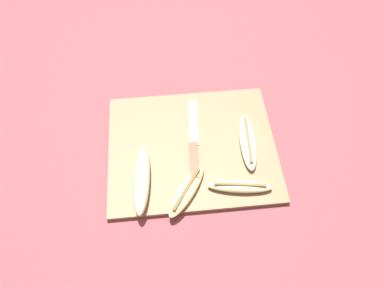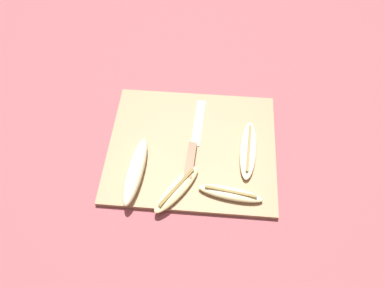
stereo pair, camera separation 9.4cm
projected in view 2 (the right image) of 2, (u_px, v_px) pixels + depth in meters
The scene contains 7 objects.
ground_plane at pixel (192, 149), 0.96m from camera, with size 4.00×4.00×0.00m, color #93474C.
cutting_board at pixel (192, 147), 0.95m from camera, with size 0.42×0.35×0.01m.
knife at pixel (194, 153), 0.93m from camera, with size 0.03×0.25×0.02m.
banana_pale_long at pixel (248, 150), 0.93m from camera, with size 0.05×0.17×0.02m.
banana_bright_far at pixel (135, 171), 0.89m from camera, with size 0.05×0.19×0.04m.
banana_spotted_left at pixel (177, 189), 0.87m from camera, with size 0.12×0.15×0.02m.
banana_soft_right at pixel (230, 193), 0.86m from camera, with size 0.15×0.05×0.02m.
Camera 2 is at (0.04, -0.52, 0.80)m, focal length 35.00 mm.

